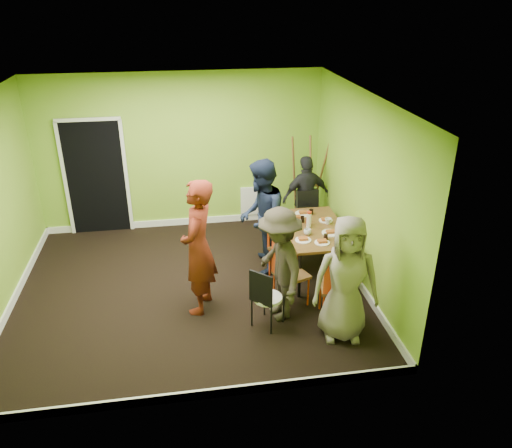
{
  "coord_description": "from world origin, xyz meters",
  "views": [
    {
      "loc": [
        -0.05,
        -6.35,
        4.05
      ],
      "look_at": [
        0.98,
        0.0,
        0.98
      ],
      "focal_mm": 35.0,
      "sensor_mm": 36.0,
      "label": 1
    }
  ],
  "objects": [
    {
      "name": "blue_bottle",
      "position": [
        2.18,
        -0.18,
        0.84
      ],
      "size": [
        0.07,
        0.07,
        0.18
      ],
      "primitive_type": "cylinder",
      "color": "#1755B1",
      "rests_on": "dining_table"
    },
    {
      "name": "person_left_far",
      "position": [
        1.12,
        0.35,
        0.9
      ],
      "size": [
        0.9,
        1.03,
        1.81
      ],
      "primitive_type": "imported",
      "rotation": [
        0.0,
        0.0,
        -1.85
      ],
      "color": "#141C33",
      "rests_on": "ground"
    },
    {
      "name": "thermos",
      "position": [
        1.83,
        0.25,
        0.86
      ],
      "size": [
        0.07,
        0.07,
        0.22
      ],
      "primitive_type": "cylinder",
      "color": "white",
      "rests_on": "dining_table"
    },
    {
      "name": "plate_wall_front",
      "position": [
        2.1,
        -0.02,
        0.76
      ],
      "size": [
        0.26,
        0.26,
        0.01
      ],
      "primitive_type": "cylinder",
      "color": "white",
      "rests_on": "dining_table"
    },
    {
      "name": "easel",
      "position": [
        2.2,
        1.69,
        0.89
      ],
      "size": [
        0.72,
        0.68,
        1.79
      ],
      "color": "brown",
      "rests_on": "ground"
    },
    {
      "name": "person_front_end",
      "position": [
        1.86,
        -1.41,
        0.83
      ],
      "size": [
        0.89,
        0.66,
        1.66
      ],
      "primitive_type": "imported",
      "rotation": [
        0.0,
        0.0,
        -0.17
      ],
      "color": "gray",
      "rests_on": "ground"
    },
    {
      "name": "chair_front_end",
      "position": [
        1.88,
        -1.12,
        0.6
      ],
      "size": [
        0.51,
        0.51,
        1.06
      ],
      "rotation": [
        0.0,
        0.0,
        -0.18
      ],
      "color": "#EA4716",
      "rests_on": "ground"
    },
    {
      "name": "cup_a",
      "position": [
        1.75,
        0.0,
        0.79
      ],
      "size": [
        0.11,
        0.11,
        0.09
      ],
      "primitive_type": "imported",
      "color": "white",
      "rests_on": "dining_table"
    },
    {
      "name": "dining_table",
      "position": [
        1.92,
        0.21,
        0.7
      ],
      "size": [
        0.9,
        1.5,
        0.75
      ],
      "color": "black",
      "rests_on": "ground"
    },
    {
      "name": "cup_b",
      "position": [
        2.15,
        0.31,
        0.8
      ],
      "size": [
        0.1,
        0.1,
        0.09
      ],
      "primitive_type": "imported",
      "color": "white",
      "rests_on": "dining_table"
    },
    {
      "name": "plate_far_back",
      "position": [
        1.87,
        0.73,
        0.76
      ],
      "size": [
        0.27,
        0.27,
        0.01
      ],
      "primitive_type": "cylinder",
      "color": "white",
      "rests_on": "dining_table"
    },
    {
      "name": "person_standing",
      "position": [
        0.13,
        -0.51,
        0.94
      ],
      "size": [
        0.65,
        0.8,
        1.89
      ],
      "primitive_type": "imported",
      "rotation": [
        0.0,
        0.0,
        -1.89
      ],
      "color": "#5F1C10",
      "rests_on": "ground"
    },
    {
      "name": "glass_front",
      "position": [
        1.96,
        -0.21,
        0.8
      ],
      "size": [
        0.06,
        0.06,
        0.09
      ],
      "primitive_type": "cylinder",
      "color": "black",
      "rests_on": "dining_table"
    },
    {
      "name": "glass_mid",
      "position": [
        1.78,
        0.43,
        0.8
      ],
      "size": [
        0.06,
        0.06,
        0.1
      ],
      "primitive_type": "cylinder",
      "color": "black",
      "rests_on": "dining_table"
    },
    {
      "name": "plate_far_front",
      "position": [
        1.89,
        -0.29,
        0.76
      ],
      "size": [
        0.22,
        0.22,
        0.01
      ],
      "primitive_type": "cylinder",
      "color": "white",
      "rests_on": "dining_table"
    },
    {
      "name": "ground",
      "position": [
        0.0,
        0.0,
        0.0
      ],
      "size": [
        5.0,
        5.0,
        0.0
      ],
      "primitive_type": "plane",
      "color": "black",
      "rests_on": "ground"
    },
    {
      "name": "chair_back_end",
      "position": [
        2.09,
        1.28,
        0.65
      ],
      "size": [
        0.38,
        0.44,
        0.91
      ],
      "rotation": [
        0.0,
        0.0,
        3.15
      ],
      "color": "#EA4716",
      "rests_on": "ground"
    },
    {
      "name": "chair_bentwood",
      "position": [
        0.93,
        -1.08,
        0.48
      ],
      "size": [
        0.47,
        0.47,
        0.86
      ],
      "rotation": [
        0.0,
        0.0,
        -0.76
      ],
      "color": "black",
      "rests_on": "ground"
    },
    {
      "name": "person_left_near",
      "position": [
        1.15,
        -0.86,
        0.79
      ],
      "size": [
        0.77,
        1.11,
        1.58
      ],
      "primitive_type": "imported",
      "rotation": [
        0.0,
        0.0,
        -1.38
      ],
      "color": "#2D281E",
      "rests_on": "ground"
    },
    {
      "name": "plate_near_left",
      "position": [
        1.72,
        0.57,
        0.76
      ],
      "size": [
        0.23,
        0.23,
        0.01
      ],
      "primitive_type": "cylinder",
      "color": "white",
      "rests_on": "dining_table"
    },
    {
      "name": "room_walls",
      "position": [
        -0.02,
        0.04,
        0.99
      ],
      "size": [
        5.04,
        4.54,
        2.82
      ],
      "color": "#7FAE2C",
      "rests_on": "ground"
    },
    {
      "name": "plate_near_right",
      "position": [
        1.64,
        -0.17,
        0.76
      ],
      "size": [
        0.23,
        0.23,
        0.01
      ],
      "primitive_type": "cylinder",
      "color": "white",
      "rests_on": "dining_table"
    },
    {
      "name": "glass_back",
      "position": [
        1.99,
        0.7,
        0.79
      ],
      "size": [
        0.07,
        0.07,
        0.09
      ],
      "primitive_type": "cylinder",
      "color": "black",
      "rests_on": "dining_table"
    },
    {
      "name": "chair_left_far",
      "position": [
        1.38,
        0.3,
        0.59
      ],
      "size": [
        0.56,
        0.56,
        1.04
      ],
      "rotation": [
        0.0,
        0.0,
        -1.97
      ],
      "color": "#EA4716",
      "rests_on": "ground"
    },
    {
      "name": "plate_wall_back",
      "position": [
        2.15,
        0.42,
        0.76
      ],
      "size": [
        0.21,
        0.21,
        0.01
      ],
      "primitive_type": "cylinder",
      "color": "white",
      "rests_on": "dining_table"
    },
    {
      "name": "chair_left_near",
      "position": [
        1.3,
        -0.63,
        0.55
      ],
      "size": [
        0.52,
        0.52,
        0.98
      ],
      "rotation": [
        0.0,
        0.0,
        -1.21
      ],
      "color": "#EA4716",
      "rests_on": "ground"
    },
    {
      "name": "person_back_end",
      "position": [
        2.1,
        1.44,
        0.74
      ],
      "size": [
        0.92,
        0.52,
        1.48
      ],
      "primitive_type": "imported",
      "rotation": [
        0.0,
        0.0,
        3.34
      ],
      "color": "black",
      "rests_on": "ground"
    },
    {
      "name": "orange_bottle",
      "position": [
        1.84,
        0.39,
        0.79
      ],
      "size": [
        0.03,
        0.03,
        0.08
      ],
      "primitive_type": "cylinder",
      "color": "#EA4716",
      "rests_on": "dining_table"
    }
  ]
}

